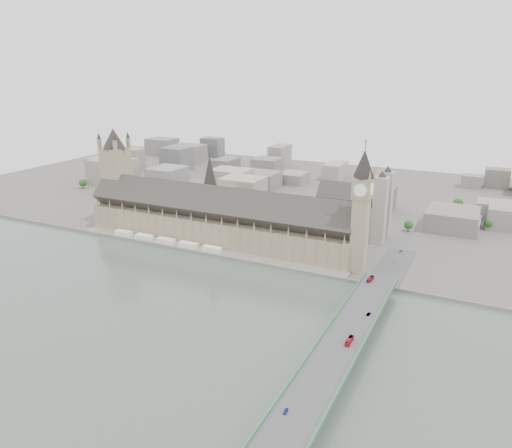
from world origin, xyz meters
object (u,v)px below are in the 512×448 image
at_px(elizabeth_tower, 362,203).
at_px(red_bus_north, 370,279).
at_px(palace_of_westminster, 217,219).
at_px(westminster_bridge, 355,326).
at_px(victoria_tower, 117,172).
at_px(westminster_abbey, 355,211).
at_px(car_blue, 286,411).
at_px(red_bus_south, 349,341).
at_px(car_approach, 401,251).
at_px(car_silver, 369,314).

height_order(elizabeth_tower, red_bus_north, elizabeth_tower).
xyz_separation_m(palace_of_westminster, westminster_bridge, (162.00, -107.20, -17.58)).
distance_m(victoria_tower, red_bus_north, 287.06).
distance_m(westminster_bridge, westminster_abbey, 190.56).
distance_m(westminster_bridge, red_bus_north, 60.89).
relative_size(westminster_bridge, car_blue, 80.37).
distance_m(red_bus_south, car_approach, 158.86).
distance_m(victoria_tower, red_bus_south, 325.10).
height_order(victoria_tower, red_bus_south, victoria_tower).
bearing_deg(car_blue, victoria_tower, 138.73).
relative_size(elizabeth_tower, red_bus_south, 10.22).
distance_m(westminster_bridge, car_blue, 100.75).
bearing_deg(red_bus_north, car_silver, -71.83).
height_order(westminster_bridge, red_bus_south, red_bus_south).
height_order(victoria_tower, red_bus_north, victoria_tower).
height_order(elizabeth_tower, westminster_bridge, elizabeth_tower).
bearing_deg(car_blue, elizabeth_tower, 91.76).
distance_m(westminster_abbey, car_blue, 287.05).
distance_m(victoria_tower, westminster_abbey, 244.79).
bearing_deg(red_bus_south, red_bus_north, 97.26).
distance_m(victoria_tower, westminster_bridge, 309.91).
relative_size(car_blue, car_silver, 1.00).
distance_m(palace_of_westminster, car_blue, 260.64).
bearing_deg(westminster_abbey, car_approach, -44.20).
bearing_deg(car_silver, red_bus_north, 115.47).
distance_m(palace_of_westminster, elizabeth_tower, 142.94).
relative_size(elizabeth_tower, car_silver, 26.58).
xyz_separation_m(red_bus_north, car_silver, (11.65, -52.53, -0.76)).
height_order(car_silver, car_approach, car_approach).
xyz_separation_m(elizabeth_tower, westminster_abbey, (-27.08, 87.00, -33.01)).
xyz_separation_m(victoria_tower, car_approach, (287.76, 15.67, -44.21)).
height_order(car_blue, car_silver, car_blue).
distance_m(palace_of_westminster, car_approach, 167.62).
bearing_deg(red_bus_south, victoria_tower, 154.59).
bearing_deg(car_blue, westminster_abbey, 95.47).
bearing_deg(car_approach, car_silver, -81.59).
bearing_deg(palace_of_westminster, red_bus_north, -16.66).
xyz_separation_m(westminster_bridge, red_bus_south, (4.61, -29.68, 6.59)).
height_order(car_blue, car_approach, car_approach).
xyz_separation_m(victoria_tower, westminster_bridge, (284.00, -113.50, -50.08)).
distance_m(red_bus_south, car_silver, 37.51).
xyz_separation_m(car_blue, car_silver, (11.30, 108.24, -0.02)).
relative_size(victoria_tower, westminster_bridge, 0.31).
relative_size(victoria_tower, westminster_abbey, 1.47).
xyz_separation_m(red_bus_south, car_approach, (-0.86, 158.85, -0.72)).
height_order(westminster_bridge, westminster_abbey, westminster_abbey).
bearing_deg(westminster_bridge, westminster_abbey, 105.64).
height_order(elizabeth_tower, red_bus_south, elizabeth_tower).
height_order(victoria_tower, car_silver, victoria_tower).
xyz_separation_m(elizabeth_tower, car_silver, (30.36, -87.73, -47.17)).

